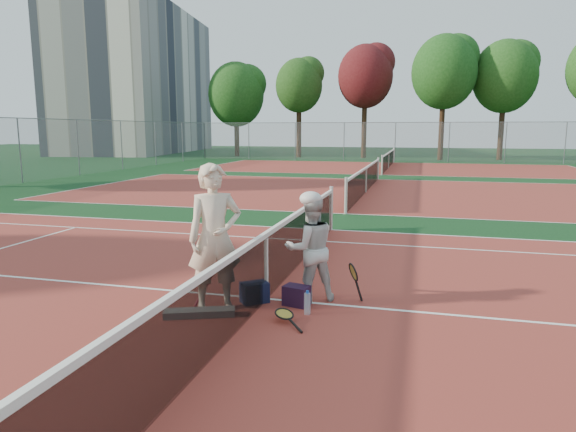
{
  "coord_description": "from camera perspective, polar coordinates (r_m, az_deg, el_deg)",
  "views": [
    {
      "loc": [
        2.17,
        -7.0,
        2.5
      ],
      "look_at": [
        0.0,
        1.26,
        1.05
      ],
      "focal_mm": 32.0,
      "sensor_mm": 36.0,
      "label": 1
    }
  ],
  "objects": [
    {
      "name": "ground",
      "position": [
        7.75,
        -2.41,
        -9.21
      ],
      "size": [
        130.0,
        130.0,
        0.0
      ],
      "primitive_type": "plane",
      "color": "black",
      "rests_on": "ground"
    },
    {
      "name": "court_main",
      "position": [
        7.74,
        -2.41,
        -9.19
      ],
      "size": [
        23.77,
        10.97,
        0.01
      ],
      "primitive_type": "cube",
      "color": "maroon",
      "rests_on": "ground"
    },
    {
      "name": "court_far_a",
      "position": [
        20.77,
        8.63,
        2.63
      ],
      "size": [
        23.77,
        10.97,
        0.01
      ],
      "primitive_type": "cube",
      "color": "maroon",
      "rests_on": "ground"
    },
    {
      "name": "court_far_b",
      "position": [
        34.16,
        11.1,
        5.28
      ],
      "size": [
        23.77,
        10.97,
        0.01
      ],
      "primitive_type": "cube",
      "color": "maroon",
      "rests_on": "ground"
    },
    {
      "name": "net_main",
      "position": [
        7.6,
        -2.44,
        -5.57
      ],
      "size": [
        0.1,
        10.98,
        1.02
      ],
      "primitive_type": null,
      "color": "black",
      "rests_on": "ground"
    },
    {
      "name": "net_far_a",
      "position": [
        20.71,
        8.67,
        4.02
      ],
      "size": [
        0.1,
        10.98,
        1.02
      ],
      "primitive_type": null,
      "color": "black",
      "rests_on": "ground"
    },
    {
      "name": "net_far_b",
      "position": [
        34.13,
        11.13,
        6.13
      ],
      "size": [
        0.1,
        10.98,
        1.02
      ],
      "primitive_type": null,
      "color": "black",
      "rests_on": "ground"
    },
    {
      "name": "fence_back",
      "position": [
        41.07,
        11.82,
        8.06
      ],
      "size": [
        32.0,
        0.06,
        3.0
      ],
      "primitive_type": null,
      "color": "slate",
      "rests_on": "ground"
    },
    {
      "name": "apartment_block",
      "position": [
        59.47,
        -16.32,
        14.1
      ],
      "size": [
        12.96,
        23.18,
        15.0
      ],
      "primitive_type": "cube",
      "rotation": [
        0.0,
        0.0,
        0.14
      ],
      "color": "beige",
      "rests_on": "ground"
    },
    {
      "name": "player_a",
      "position": [
        7.13,
        -8.13,
        -2.42
      ],
      "size": [
        0.89,
        0.82,
        2.05
      ],
      "primitive_type": "imported",
      "rotation": [
        0.0,
        0.0,
        0.59
      ],
      "color": "beige",
      "rests_on": "ground"
    },
    {
      "name": "player_b",
      "position": [
        7.51,
        2.49,
        -3.64
      ],
      "size": [
        0.95,
        0.88,
        1.56
      ],
      "primitive_type": "imported",
      "rotation": [
        0.0,
        0.0,
        3.65
      ],
      "color": "silver",
      "rests_on": "ground"
    },
    {
      "name": "racket_red",
      "position": [
        7.43,
        -8.64,
        -7.95
      ],
      "size": [
        0.39,
        0.37,
        0.54
      ],
      "primitive_type": null,
      "rotation": [
        0.0,
        0.0,
        0.4
      ],
      "color": "maroon",
      "rests_on": "ground"
    },
    {
      "name": "racket_black_held",
      "position": [
        7.59,
        7.25,
        -7.39
      ],
      "size": [
        0.32,
        0.34,
        0.58
      ],
      "primitive_type": null,
      "rotation": [
        0.0,
        0.0,
        3.68
      ],
      "color": "black",
      "rests_on": "ground"
    },
    {
      "name": "racket_spare",
      "position": [
        6.86,
        -0.42,
        -11.09
      ],
      "size": [
        0.6,
        0.62,
        0.15
      ],
      "primitive_type": null,
      "rotation": [
        0.0,
        0.0,
        2.33
      ],
      "color": "black",
      "rests_on": "ground"
    },
    {
      "name": "sports_bag_navy",
      "position": [
        7.57,
        -3.74,
        -8.47
      ],
      "size": [
        0.46,
        0.45,
        0.3
      ],
      "primitive_type": "cube",
      "rotation": [
        0.0,
        0.0,
        0.7
      ],
      "color": "black",
      "rests_on": "ground"
    },
    {
      "name": "sports_bag_purple",
      "position": [
        7.44,
        0.95,
        -8.83
      ],
      "size": [
        0.4,
        0.32,
        0.29
      ],
      "primitive_type": "cube",
      "rotation": [
        0.0,
        0.0,
        -0.24
      ],
      "color": "black",
      "rests_on": "ground"
    },
    {
      "name": "net_cover_canvas",
      "position": [
        7.15,
        -9.81,
        -10.57
      ],
      "size": [
        0.96,
        0.55,
        0.1
      ],
      "primitive_type": "cube",
      "rotation": [
        0.0,
        0.0,
        0.37
      ],
      "color": "#66605C",
      "rests_on": "ground"
    },
    {
      "name": "water_bottle",
      "position": [
        7.09,
        2.16,
        -9.73
      ],
      "size": [
        0.09,
        0.09,
        0.3
      ],
      "primitive_type": "cylinder",
      "color": "#C6E6FB",
      "rests_on": "ground"
    },
    {
      "name": "tree_back_0",
      "position": [
        47.98,
        -5.79,
        13.27
      ],
      "size": [
        5.04,
        5.04,
        8.48
      ],
      "color": "#382314",
      "rests_on": "ground"
    },
    {
      "name": "tree_back_1",
      "position": [
        46.23,
        1.23,
        14.25
      ],
      "size": [
        4.08,
        4.08,
        8.6
      ],
      "color": "#382314",
      "rests_on": "ground"
    },
    {
      "name": "tree_back_maroon",
      "position": [
        45.61,
        8.59,
        15.04
      ],
      "size": [
        4.66,
        4.66,
        9.58
      ],
      "color": "#382314",
      "rests_on": "ground"
    },
    {
      "name": "tree_back_3",
      "position": [
        44.05,
        16.96,
        15.03
      ],
      "size": [
        5.11,
        5.11,
        9.9
      ],
      "color": "#382314",
      "rests_on": "ground"
    },
    {
      "name": "tree_back_4",
      "position": [
        45.79,
        22.94,
        14.06
      ],
      "size": [
        5.03,
        5.03,
        9.52
      ],
      "color": "#382314",
      "rests_on": "ground"
    }
  ]
}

